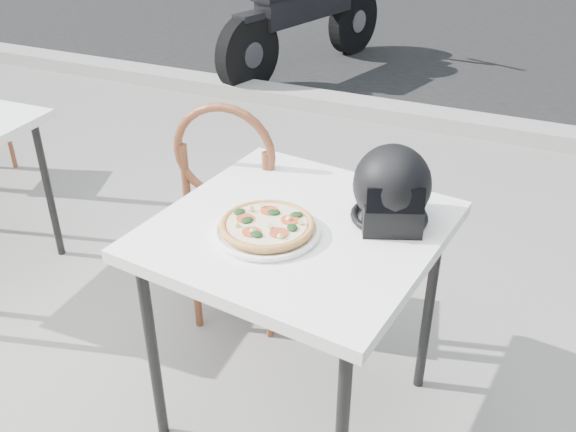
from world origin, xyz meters
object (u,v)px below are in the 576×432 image
at_px(plate, 267,231).
at_px(pizza, 267,225).
at_px(motorcycle, 306,19).
at_px(cafe_table_main, 298,244).
at_px(helmet, 392,190).
at_px(cafe_chair_main, 235,204).

bearing_deg(plate, pizza, 97.96).
bearing_deg(pizza, motorcycle, 110.50).
distance_m(plate, pizza, 0.02).
xyz_separation_m(cafe_table_main, pizza, (-0.07, -0.09, 0.11)).
bearing_deg(cafe_table_main, pizza, -127.88).
height_order(plate, helmet, helmet).
distance_m(cafe_table_main, motorcycle, 4.20).
bearing_deg(pizza, cafe_chair_main, 128.28).
bearing_deg(motorcycle, cafe_chair_main, -55.09).
height_order(plate, cafe_chair_main, cafe_chair_main).
relative_size(cafe_table_main, motorcycle, 0.46).
bearing_deg(motorcycle, cafe_table_main, -50.87).
height_order(cafe_table_main, pizza, pizza).
relative_size(plate, cafe_chair_main, 0.40).
bearing_deg(helmet, cafe_table_main, -172.51).
distance_m(pizza, helmet, 0.41).
height_order(plate, motorcycle, motorcycle).
xyz_separation_m(plate, cafe_chair_main, (-0.38, 0.48, -0.24)).
xyz_separation_m(cafe_table_main, cafe_chair_main, (-0.45, 0.39, -0.16)).
distance_m(cafe_chair_main, motorcycle, 3.67).
bearing_deg(pizza, helmet, 34.91).
relative_size(cafe_table_main, cafe_chair_main, 0.91).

